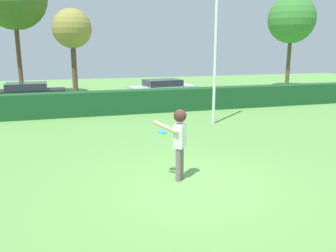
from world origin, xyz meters
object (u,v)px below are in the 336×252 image
Objects in this scene: lamppost at (216,30)px; birch_tree at (72,29)px; parked_car_silver at (163,88)px; willow_tree at (292,20)px; frisbee at (162,132)px; parked_car_black at (27,93)px; person at (179,136)px.

birch_tree is at bearing 116.91° from lamppost.
parked_car_silver is 0.77× the size of birch_tree.
parked_car_silver is at bearing -29.91° from birch_tree.
willow_tree reaches higher than lamppost.
lamppost is (3.80, 5.34, 2.77)m from frisbee.
parked_car_black reaches higher than frisbee.
lamppost reaches higher than person.
birch_tree reaches higher than person.
frisbee is 16.29m from birch_tree.
willow_tree reaches higher than frisbee.
willow_tree is at bearing 0.60° from birch_tree.
lamppost is at bearing -88.99° from parked_car_silver.
person is 16.72m from birch_tree.
frisbee is 0.05× the size of parked_car_silver.
willow_tree is (14.76, 16.47, 4.23)m from person.
frisbee is at bearing -133.17° from willow_tree.
lamppost is 11.85m from birch_tree.
person is 0.40× the size of parked_car_silver.
parked_car_black is at bearing -134.39° from birch_tree.
birch_tree is (-5.23, 3.01, 3.67)m from parked_car_silver.
parked_car_black is (-4.34, 13.06, -0.46)m from frisbee.
frisbee is 13.41m from parked_car_silver.
person reaches higher than frisbee.
lamppost is at bearing -63.09° from birch_tree.
person is 13.71m from parked_car_silver.
willow_tree is at bearing 15.58° from parked_car_silver.
frisbee is at bearing -105.86° from parked_car_silver.
willow_tree reaches higher than person.
person is 7.55× the size of frisbee.
parked_car_black is at bearing 178.76° from parked_car_silver.
parked_car_silver is at bearing 74.14° from frisbee.
parked_car_black is at bearing 136.48° from lamppost.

